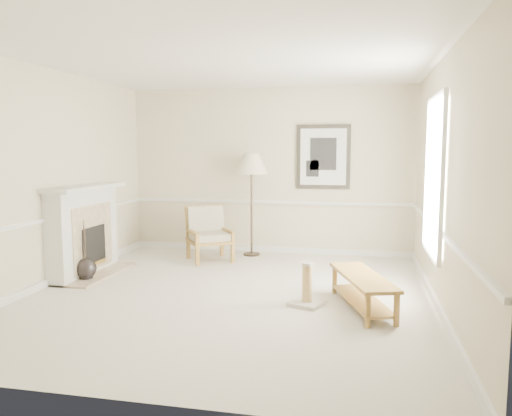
{
  "coord_description": "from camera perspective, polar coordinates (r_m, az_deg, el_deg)",
  "views": [
    {
      "loc": [
        1.58,
        -5.92,
        1.82
      ],
      "look_at": [
        0.19,
        0.7,
        1.03
      ],
      "focal_mm": 35.0,
      "sensor_mm": 36.0,
      "label": 1
    }
  ],
  "objects": [
    {
      "name": "armchair",
      "position": [
        8.32,
        -5.48,
        -2.66
      ],
      "size": [
        0.94,
        0.96,
        0.88
      ],
      "rotation": [
        0.0,
        0.0,
        0.58
      ],
      "color": "olive",
      "rests_on": "ground"
    },
    {
      "name": "bench",
      "position": [
        5.92,
        12.08,
        -8.74
      ],
      "size": [
        0.82,
        1.42,
        0.39
      ],
      "rotation": [
        0.0,
        0.0,
        0.32
      ],
      "color": "olive",
      "rests_on": "ground"
    },
    {
      "name": "floor_lamp",
      "position": [
        8.52,
        -0.52,
        4.75
      ],
      "size": [
        0.56,
        0.56,
        1.76
      ],
      "rotation": [
        0.0,
        0.0,
        -0.02
      ],
      "color": "black",
      "rests_on": "ground"
    },
    {
      "name": "scratching_post",
      "position": [
        5.97,
        5.86,
        -9.5
      ],
      "size": [
        0.46,
        0.46,
        0.51
      ],
      "rotation": [
        0.0,
        0.0,
        -0.35
      ],
      "color": "silver",
      "rests_on": "ground"
    },
    {
      "name": "fireplace",
      "position": [
        7.7,
        -18.99,
        -2.5
      ],
      "size": [
        0.64,
        1.64,
        1.31
      ],
      "color": "white",
      "rests_on": "ground"
    },
    {
      "name": "floor_vase",
      "position": [
        7.42,
        -18.88,
        -6.64
      ],
      "size": [
        0.29,
        0.29,
        0.86
      ],
      "rotation": [
        0.0,
        0.0,
        -0.14
      ],
      "color": "black",
      "rests_on": "ground"
    },
    {
      "name": "ground",
      "position": [
        6.39,
        -3.04,
        -9.87
      ],
      "size": [
        5.5,
        5.5,
        0.0
      ],
      "primitive_type": "plane",
      "color": "silver",
      "rests_on": "ground"
    },
    {
      "name": "room",
      "position": [
        6.17,
        -1.72,
        7.1
      ],
      "size": [
        5.04,
        5.54,
        2.92
      ],
      "color": "beige",
      "rests_on": "ground"
    }
  ]
}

